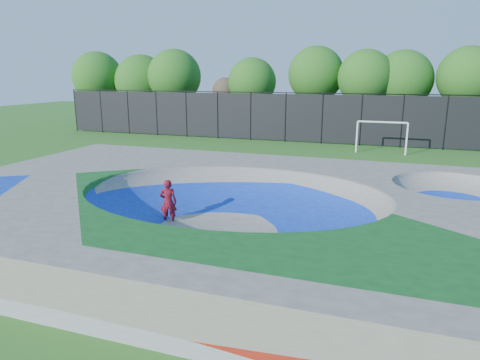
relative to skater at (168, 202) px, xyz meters
name	(u,v)px	position (x,y,z in m)	size (l,w,h in m)	color
ground	(232,230)	(2.45, 0.17, -0.86)	(120.00, 120.00, 0.00)	#29611A
skate_deck	(232,210)	(2.45, 0.17, -0.11)	(22.00, 14.00, 1.50)	gray
skater	(168,202)	(0.00, 0.00, 0.00)	(0.63, 0.41, 1.72)	red
skateboard	(169,223)	(0.00, 0.00, -0.84)	(0.78, 0.22, 0.05)	black
soccer_goal	(382,131)	(7.09, 17.95, 0.73)	(3.45, 0.12, 2.28)	white
fence	(322,118)	(2.45, 21.17, 1.24)	(48.09, 0.09, 4.04)	black
treeline	(326,79)	(1.88, 26.25, 4.15)	(52.97, 6.86, 8.00)	#4C3D26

